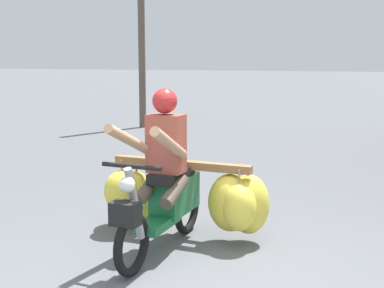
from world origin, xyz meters
The scene contains 2 objects.
motorbike_main_loaded centered at (-0.51, 1.16, 0.50)m, with size 1.90×1.77×1.58m.
utility_pole centered at (-4.10, 9.17, 3.02)m, with size 0.18×0.18×6.04m, color brown.
Camera 1 is at (1.13, -3.80, 1.89)m, focal length 49.71 mm.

